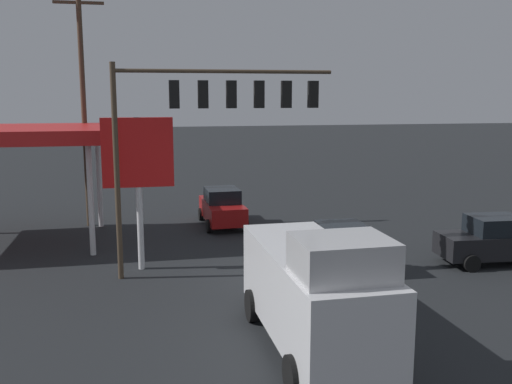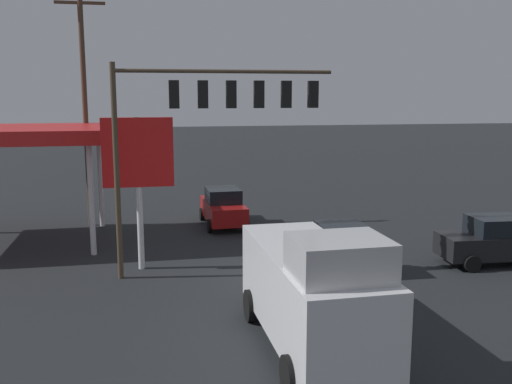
{
  "view_description": "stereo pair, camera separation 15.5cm",
  "coord_description": "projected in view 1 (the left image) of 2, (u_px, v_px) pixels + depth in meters",
  "views": [
    {
      "loc": [
        4.39,
        19.47,
        6.73
      ],
      "look_at": [
        0.0,
        -2.0,
        2.94
      ],
      "focal_mm": 40.0,
      "sensor_mm": 36.0,
      "label": 1
    },
    {
      "loc": [
        4.24,
        19.5,
        6.73
      ],
      "look_at": [
        0.0,
        -2.0,
        2.94
      ],
      "focal_mm": 40.0,
      "sensor_mm": 36.0,
      "label": 2
    }
  ],
  "objects": [
    {
      "name": "utility_pole",
      "position": [
        84.0,
        106.0,
        28.46
      ],
      "size": [
        2.4,
        0.26,
        11.7
      ],
      "color": "#473828",
      "rests_on": "ground"
    },
    {
      "name": "ground_plane",
      "position": [
        267.0,
        280.0,
        20.81
      ],
      "size": [
        200.0,
        200.0,
        0.0
      ],
      "primitive_type": "plane",
      "color": "black"
    },
    {
      "name": "hatchback_crossing",
      "position": [
        335.0,
        250.0,
        21.33
      ],
      "size": [
        3.84,
        2.04,
        1.97
      ],
      "rotation": [
        0.0,
        0.0,
        -0.03
      ],
      "color": "#474C51",
      "rests_on": "ground"
    },
    {
      "name": "price_sign",
      "position": [
        138.0,
        159.0,
        21.49
      ],
      "size": [
        2.66,
        0.27,
        5.86
      ],
      "color": "silver",
      "rests_on": "ground"
    },
    {
      "name": "delivery_truck",
      "position": [
        314.0,
        291.0,
        14.77
      ],
      "size": [
        2.65,
        6.84,
        3.58
      ],
      "rotation": [
        0.0,
        0.0,
        1.59
      ],
      "color": "silver",
      "rests_on": "ground"
    },
    {
      "name": "traffic_signal_assembly",
      "position": [
        211.0,
        111.0,
        20.72
      ],
      "size": [
        8.05,
        0.43,
        7.83
      ],
      "color": "#473828",
      "rests_on": "ground"
    },
    {
      "name": "sedan_waiting",
      "position": [
        494.0,
        240.0,
        22.77
      ],
      "size": [
        4.5,
        2.26,
        1.93
      ],
      "rotation": [
        0.0,
        0.0,
        -0.06
      ],
      "color": "black",
      "rests_on": "ground"
    },
    {
      "name": "sedan_far",
      "position": [
        222.0,
        207.0,
        29.42
      ],
      "size": [
        2.17,
        4.46,
        1.93
      ],
      "rotation": [
        0.0,
        0.0,
        1.6
      ],
      "color": "maroon",
      "rests_on": "ground"
    }
  ]
}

